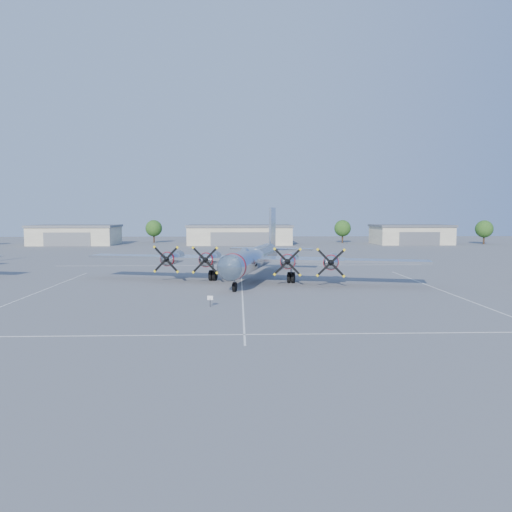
{
  "coord_description": "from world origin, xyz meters",
  "views": [
    {
      "loc": [
        -0.42,
        -56.29,
        8.44
      ],
      "look_at": [
        1.79,
        5.42,
        3.2
      ],
      "focal_mm": 35.0,
      "sensor_mm": 36.0,
      "label": 1
    }
  ],
  "objects_px": {
    "info_placard": "(210,299)",
    "tree_east": "(343,228)",
    "tree_west": "(154,228)",
    "tree_far_east": "(484,229)",
    "main_bomber_b29": "(255,280)",
    "hangar_west": "(76,235)",
    "hangar_center": "(240,234)",
    "hangar_east": "(411,234)"
  },
  "relations": [
    {
      "from": "hangar_east",
      "to": "tree_east",
      "type": "xyz_separation_m",
      "value": [
        -18.0,
        6.04,
        1.51
      ]
    },
    {
      "from": "hangar_center",
      "to": "hangar_east",
      "type": "bearing_deg",
      "value": 0.0
    },
    {
      "from": "tree_west",
      "to": "main_bomber_b29",
      "type": "relative_size",
      "value": 0.16
    },
    {
      "from": "hangar_center",
      "to": "main_bomber_b29",
      "type": "relative_size",
      "value": 0.68
    },
    {
      "from": "tree_east",
      "to": "main_bomber_b29",
      "type": "relative_size",
      "value": 0.16
    },
    {
      "from": "tree_west",
      "to": "tree_east",
      "type": "distance_m",
      "value": 55.04
    },
    {
      "from": "hangar_east",
      "to": "tree_east",
      "type": "relative_size",
      "value": 3.1
    },
    {
      "from": "hangar_west",
      "to": "tree_east",
      "type": "xyz_separation_m",
      "value": [
        75.0,
        6.04,
        1.51
      ]
    },
    {
      "from": "tree_far_east",
      "to": "main_bomber_b29",
      "type": "bearing_deg",
      "value": -132.22
    },
    {
      "from": "hangar_east",
      "to": "tree_west",
      "type": "bearing_deg",
      "value": 173.72
    },
    {
      "from": "tree_east",
      "to": "tree_far_east",
      "type": "xyz_separation_m",
      "value": [
        38.0,
        -8.0,
        0.0
      ]
    },
    {
      "from": "tree_far_east",
      "to": "main_bomber_b29",
      "type": "xyz_separation_m",
      "value": [
        -66.34,
        -73.1,
        -4.22
      ]
    },
    {
      "from": "hangar_east",
      "to": "tree_west",
      "type": "height_order",
      "value": "tree_west"
    },
    {
      "from": "main_bomber_b29",
      "to": "hangar_east",
      "type": "bearing_deg",
      "value": 72.76
    },
    {
      "from": "info_placard",
      "to": "hangar_center",
      "type": "bearing_deg",
      "value": 97.11
    },
    {
      "from": "hangar_west",
      "to": "tree_far_east",
      "type": "xyz_separation_m",
      "value": [
        113.0,
        -1.96,
        1.51
      ]
    },
    {
      "from": "hangar_east",
      "to": "tree_far_east",
      "type": "height_order",
      "value": "tree_far_east"
    },
    {
      "from": "tree_east",
      "to": "info_placard",
      "type": "bearing_deg",
      "value": -108.36
    },
    {
      "from": "info_placard",
      "to": "hangar_west",
      "type": "bearing_deg",
      "value": 123.17
    },
    {
      "from": "main_bomber_b29",
      "to": "hangar_west",
      "type": "bearing_deg",
      "value": 136.32
    },
    {
      "from": "main_bomber_b29",
      "to": "info_placard",
      "type": "xyz_separation_m",
      "value": [
        -4.65,
        -18.31,
        0.72
      ]
    },
    {
      "from": "main_bomber_b29",
      "to": "tree_east",
      "type": "bearing_deg",
      "value": 85.19
    },
    {
      "from": "tree_far_east",
      "to": "info_placard",
      "type": "bearing_deg",
      "value": -127.83
    },
    {
      "from": "hangar_east",
      "to": "tree_far_east",
      "type": "xyz_separation_m",
      "value": [
        20.0,
        -1.96,
        1.51
      ]
    },
    {
      "from": "hangar_east",
      "to": "tree_east",
      "type": "distance_m",
      "value": 19.04
    },
    {
      "from": "hangar_east",
      "to": "info_placard",
      "type": "bearing_deg",
      "value": -118.64
    },
    {
      "from": "hangar_center",
      "to": "info_placard",
      "type": "relative_size",
      "value": 28.14
    },
    {
      "from": "info_placard",
      "to": "tree_west",
      "type": "bearing_deg",
      "value": 111.19
    },
    {
      "from": "hangar_center",
      "to": "tree_east",
      "type": "relative_size",
      "value": 4.31
    },
    {
      "from": "hangar_west",
      "to": "tree_west",
      "type": "bearing_deg",
      "value": 21.89
    },
    {
      "from": "tree_far_east",
      "to": "hangar_east",
      "type": "bearing_deg",
      "value": 174.39
    },
    {
      "from": "info_placard",
      "to": "main_bomber_b29",
      "type": "bearing_deg",
      "value": 84.7
    },
    {
      "from": "hangar_west",
      "to": "tree_far_east",
      "type": "bearing_deg",
      "value": -1.0
    },
    {
      "from": "hangar_east",
      "to": "main_bomber_b29",
      "type": "xyz_separation_m",
      "value": [
        -46.34,
        -75.07,
        -2.71
      ]
    },
    {
      "from": "tree_west",
      "to": "tree_far_east",
      "type": "relative_size",
      "value": 1.0
    },
    {
      "from": "hangar_center",
      "to": "main_bomber_b29",
      "type": "height_order",
      "value": "hangar_center"
    },
    {
      "from": "tree_far_east",
      "to": "info_placard",
      "type": "relative_size",
      "value": 6.53
    },
    {
      "from": "hangar_center",
      "to": "info_placard",
      "type": "bearing_deg",
      "value": -91.83
    },
    {
      "from": "tree_west",
      "to": "info_placard",
      "type": "xyz_separation_m",
      "value": [
        22.01,
        -101.41,
        -3.51
      ]
    },
    {
      "from": "info_placard",
      "to": "tree_east",
      "type": "bearing_deg",
      "value": 80.59
    },
    {
      "from": "main_bomber_b29",
      "to": "info_placard",
      "type": "distance_m",
      "value": 18.91
    },
    {
      "from": "hangar_center",
      "to": "tree_far_east",
      "type": "height_order",
      "value": "tree_far_east"
    }
  ]
}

